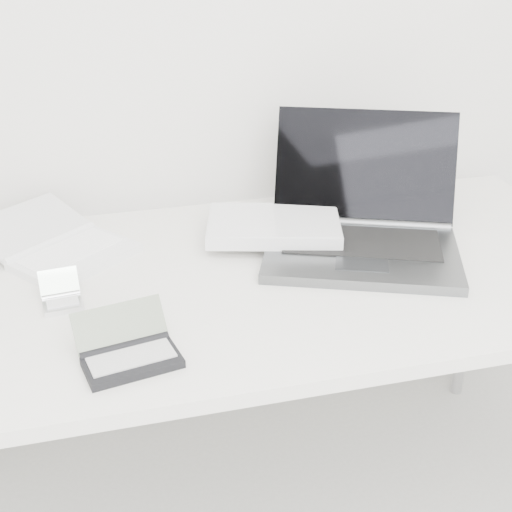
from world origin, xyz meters
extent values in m
cube|color=white|center=(0.00, 1.55, 0.71)|extent=(1.60, 0.80, 0.03)
cylinder|color=silver|center=(0.75, 1.90, 0.35)|extent=(0.04, 0.04, 0.70)
cube|color=#555759|center=(0.22, 1.55, 0.74)|extent=(0.50, 0.43, 0.02)
cube|color=black|center=(0.24, 1.59, 0.75)|extent=(0.38, 0.28, 0.00)
cube|color=black|center=(0.30, 1.74, 0.88)|extent=(0.44, 0.27, 0.25)
cylinder|color=#555759|center=(0.28, 1.69, 0.75)|extent=(0.40, 0.18, 0.02)
cube|color=#333537|center=(0.20, 1.49, 0.75)|extent=(0.13, 0.11, 0.00)
cube|color=silver|center=(0.06, 1.69, 0.77)|extent=(0.35, 0.28, 0.03)
cube|color=white|center=(0.06, 1.69, 0.78)|extent=(0.34, 0.27, 0.00)
cube|color=white|center=(-0.39, 1.70, 0.74)|extent=(0.30, 0.29, 0.02)
cube|color=white|center=(-0.40, 1.72, 0.75)|extent=(0.24, 0.22, 0.00)
cube|color=silver|center=(-0.49, 1.83, 0.77)|extent=(0.29, 0.27, 0.05)
cylinder|color=white|center=(-0.44, 1.77, 0.75)|extent=(0.21, 0.17, 0.02)
cube|color=silver|center=(-0.42, 1.50, 0.74)|extent=(0.08, 0.07, 0.01)
cube|color=silver|center=(-0.42, 1.50, 0.74)|extent=(0.06, 0.04, 0.00)
cube|color=#8F9C90|center=(-0.43, 1.55, 0.76)|extent=(0.08, 0.04, 0.05)
cylinder|color=silver|center=(-0.43, 1.53, 0.74)|extent=(0.08, 0.02, 0.01)
cube|color=black|center=(-0.31, 1.27, 0.74)|extent=(0.18, 0.12, 0.02)
cube|color=#A1A1A1|center=(-0.31, 1.27, 0.75)|extent=(0.15, 0.09, 0.00)
cube|color=slate|center=(-0.32, 1.34, 0.78)|extent=(0.17, 0.08, 0.07)
cylinder|color=black|center=(-0.32, 1.31, 0.75)|extent=(0.16, 0.05, 0.02)
camera|label=1|loc=(-0.36, 0.24, 1.46)|focal=50.00mm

